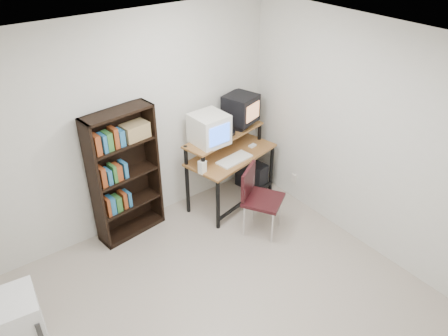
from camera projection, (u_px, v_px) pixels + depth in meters
floor at (229, 321)px, 4.30m from camera, size 4.00×4.00×0.01m
ceiling at (232, 62)px, 2.94m from camera, size 4.00×4.00×0.01m
back_wall at (124, 129)px, 4.99m from camera, size 4.00×0.01×2.60m
right_wall at (379, 146)px, 4.64m from camera, size 0.01×4.00×2.60m
computer_desk at (230, 156)px, 5.68m from camera, size 1.31×0.85×0.98m
crt_monitor at (209, 129)px, 5.31m from camera, size 0.42×0.43×0.38m
vcr at (239, 123)px, 5.79m from camera, size 0.43×0.38×0.08m
crt_tv at (241, 108)px, 5.66m from camera, size 0.47×0.47×0.36m
cd_spindle at (231, 133)px, 5.57m from camera, size 0.14×0.14×0.05m
keyboard at (234, 160)px, 5.51m from camera, size 0.49×0.27×0.03m
mousepad at (253, 147)px, 5.82m from camera, size 0.24×0.20×0.01m
mouse at (252, 146)px, 5.81m from camera, size 0.11×0.07×0.03m
desk_speaker at (202, 167)px, 5.23m from camera, size 0.10×0.09×0.17m
pc_tower at (251, 175)px, 6.19m from camera, size 0.28×0.48×0.42m
school_chair at (258, 194)px, 5.22m from camera, size 0.60×0.60×0.87m
bookshelf at (124, 173)px, 5.06m from camera, size 0.84×0.37×1.62m
mini_fridge at (17, 332)px, 3.74m from camera, size 0.49×0.50×0.75m
wall_outlet at (294, 178)px, 5.94m from camera, size 0.02×0.08×0.12m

